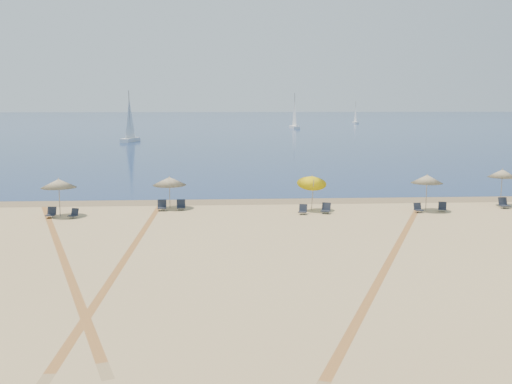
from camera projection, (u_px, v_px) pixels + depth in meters
ground at (294, 322)px, 19.34m from camera, size 160.00×160.00×0.00m
ocean at (225, 120)px, 241.31m from camera, size 500.00×500.00×0.00m
wet_sand at (253, 201)px, 43.01m from camera, size 500.00×500.00×0.00m
umbrella_1 at (59, 183)px, 37.07m from camera, size 2.22×2.22×2.45m
umbrella_2 at (169, 181)px, 39.92m from camera, size 2.28×2.29×2.22m
umbrella_3 at (312, 180)px, 38.99m from camera, size 1.97×2.04×2.70m
umbrella_4 at (427, 179)px, 38.97m from camera, size 2.10×2.10×2.48m
umbrella_5 at (502, 173)px, 40.83m from camera, size 1.96×1.96×2.63m
chair_2 at (51, 213)px, 36.88m from camera, size 0.60×0.69×0.67m
chair_3 at (74, 214)px, 36.79m from camera, size 0.67×0.72×0.59m
chair_4 at (162, 206)px, 39.33m from camera, size 0.65×0.74×0.71m
chair_5 at (181, 205)px, 39.53m from camera, size 0.62×0.71×0.69m
chair_6 at (303, 210)px, 38.05m from camera, size 0.67×0.73×0.63m
chair_7 at (326, 209)px, 38.31m from camera, size 0.77×0.83×0.69m
chair_8 at (418, 208)px, 38.69m from camera, size 0.57×0.65×0.61m
chair_9 at (442, 207)px, 38.96m from camera, size 0.70×0.75×0.63m
chair_10 at (504, 203)px, 40.22m from camera, size 0.63×0.73×0.72m
sailboat_0 at (355, 117)px, 202.08m from camera, size 1.30×5.08×7.55m
sailboat_1 at (130, 126)px, 107.51m from camera, size 2.93×6.45×9.31m
sailboat_2 at (294, 118)px, 162.51m from camera, size 2.28×6.68×9.76m
tire_tracks at (192, 252)px, 28.40m from camera, size 52.62×39.20×0.00m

